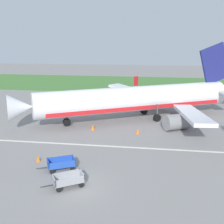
% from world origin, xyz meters
% --- Properties ---
extents(ground_plane, '(220.00, 220.00, 0.00)m').
position_xyz_m(ground_plane, '(0.00, 0.00, 0.00)').
color(ground_plane, gray).
extents(grass_strip, '(220.00, 28.00, 0.06)m').
position_xyz_m(grass_strip, '(0.00, 55.81, 0.03)').
color(grass_strip, '#477A38').
rests_on(grass_strip, ground).
extents(apron_stripe, '(120.00, 0.36, 0.01)m').
position_xyz_m(apron_stripe, '(0.00, 9.46, 0.01)').
color(apron_stripe, silver).
rests_on(apron_stripe, ground).
extents(airplane, '(34.69, 28.75, 11.34)m').
position_xyz_m(airplane, '(4.16, 21.75, 3.05)').
color(airplane, silver).
rests_on(airplane, ground).
extents(baggage_cart_nearest, '(3.39, 2.54, 1.07)m').
position_xyz_m(baggage_cart_nearest, '(-0.78, -0.13, 0.60)').
color(baggage_cart_nearest, gray).
rests_on(baggage_cart_nearest, ground).
extents(baggage_cart_second_in_row, '(3.50, 2.38, 1.07)m').
position_xyz_m(baggage_cart_second_in_row, '(-2.35, 2.83, 0.60)').
color(baggage_cart_second_in_row, '#234CB2').
rests_on(baggage_cart_second_in_row, ground).
extents(traffic_cone_near_plane, '(0.45, 0.45, 0.59)m').
position_xyz_m(traffic_cone_near_plane, '(-5.22, 4.30, 0.29)').
color(traffic_cone_near_plane, orange).
rests_on(traffic_cone_near_plane, ground).
extents(traffic_cone_mid_apron, '(0.55, 0.55, 0.72)m').
position_xyz_m(traffic_cone_mid_apron, '(-1.99, 15.07, 0.36)').
color(traffic_cone_mid_apron, orange).
rests_on(traffic_cone_mid_apron, ground).
extents(traffic_cone_by_carts, '(0.52, 0.52, 0.68)m').
position_xyz_m(traffic_cone_by_carts, '(4.06, 14.36, 0.34)').
color(traffic_cone_by_carts, orange).
rests_on(traffic_cone_by_carts, ground).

